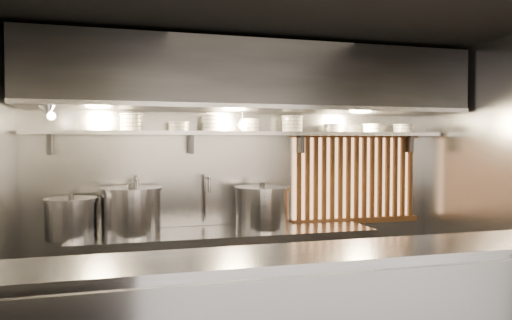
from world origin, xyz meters
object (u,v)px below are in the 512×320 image
stock_pot_left (71,218)px  stock_pot_mid (132,211)px  heat_lamp (48,109)px  pendant_bulb (243,125)px  stock_pot_right (262,208)px

stock_pot_left → stock_pot_mid: stock_pot_mid is taller
heat_lamp → stock_pot_left: bearing=63.5°
heat_lamp → pendant_bulb: 1.83m
pendant_bulb → stock_pot_mid: bearing=-177.8°
pendant_bulb → stock_pot_left: pendant_bulb is taller
stock_pot_mid → stock_pot_right: stock_pot_mid is taller
pendant_bulb → stock_pot_right: size_ratio=0.25×
heat_lamp → stock_pot_mid: (0.69, 0.31, -0.94)m
stock_pot_left → stock_pot_mid: bearing=1.0°
heat_lamp → stock_pot_left: 1.03m
heat_lamp → stock_pot_right: bearing=7.9°
heat_lamp → pendant_bulb: heat_lamp is taller
pendant_bulb → stock_pot_mid: size_ratio=0.25×
heat_lamp → stock_pot_mid: size_ratio=0.47×
pendant_bulb → stock_pot_right: (0.19, -0.07, -0.84)m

